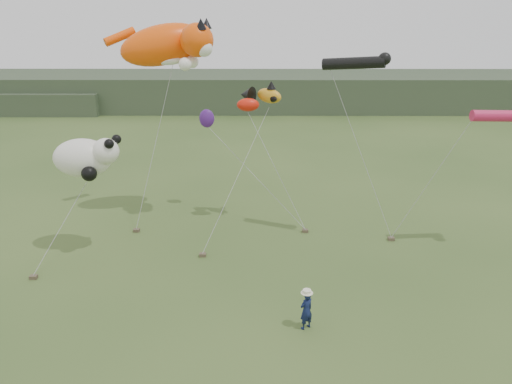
{
  "coord_description": "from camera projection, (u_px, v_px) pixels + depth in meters",
  "views": [
    {
      "loc": [
        0.54,
        -17.23,
        10.94
      ],
      "look_at": [
        0.45,
        3.0,
        3.69
      ],
      "focal_mm": 35.0,
      "sensor_mm": 36.0,
      "label": 1
    }
  ],
  "objects": [
    {
      "name": "cat_kite",
      "position": [
        171.0,
        44.0,
        25.5
      ],
      "size": [
        5.97,
        3.38,
        2.85
      ],
      "color": "#FF5108",
      "rests_on": "ground"
    },
    {
      "name": "misc_kites",
      "position": [
        227.0,
        112.0,
        26.75
      ],
      "size": [
        3.37,
        2.81,
        2.0
      ],
      "color": "red",
      "rests_on": "ground"
    },
    {
      "name": "tube_kites",
      "position": [
        428.0,
        87.0,
        22.63
      ],
      "size": [
        9.59,
        2.67,
        3.03
      ],
      "color": "black",
      "rests_on": "ground"
    },
    {
      "name": "fish_kite",
      "position": [
        261.0,
        95.0,
        25.82
      ],
      "size": [
        2.51,
        1.64,
        1.2
      ],
      "color": "orange",
      "rests_on": "ground"
    },
    {
      "name": "panda_kite",
      "position": [
        86.0,
        157.0,
        22.83
      ],
      "size": [
        3.16,
        2.05,
        1.97
      ],
      "color": "white",
      "rests_on": "ground"
    },
    {
      "name": "ground",
      "position": [
        244.0,
        304.0,
        19.92
      ],
      "size": [
        120.0,
        120.0,
        0.0
      ],
      "primitive_type": "plane",
      "color": "#385123",
      "rests_on": "ground"
    },
    {
      "name": "sandbag_anchors",
      "position": [
        219.0,
        245.0,
        24.82
      ],
      "size": [
        16.97,
        5.26,
        0.16
      ],
      "color": "brown",
      "rests_on": "ground"
    },
    {
      "name": "festival_attendant",
      "position": [
        306.0,
        310.0,
        18.15
      ],
      "size": [
        0.66,
        0.62,
        1.52
      ],
      "primitive_type": "imported",
      "rotation": [
        0.0,
        0.0,
        3.77
      ],
      "color": "#111A41",
      "rests_on": "ground"
    },
    {
      "name": "headland",
      "position": [
        229.0,
        91.0,
        61.35
      ],
      "size": [
        90.0,
        13.0,
        4.0
      ],
      "color": "#2D3D28",
      "rests_on": "ground"
    }
  ]
}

